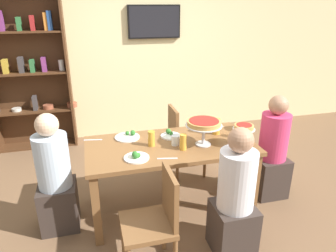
{
  "coord_description": "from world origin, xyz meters",
  "views": [
    {
      "loc": [
        -0.71,
        -2.61,
        2.01
      ],
      "look_at": [
        0.0,
        0.1,
        0.89
      ],
      "focal_mm": 32.83,
      "sensor_mm": 36.0,
      "label": 1
    }
  ],
  "objects": [
    {
      "name": "salad_plate_far_diner",
      "position": [
        -0.37,
        -0.21,
        0.76
      ],
      "size": [
        0.22,
        0.22,
        0.07
      ],
      "color": "white",
      "rests_on": "dining_table"
    },
    {
      "name": "personal_pizza_stand",
      "position": [
        0.66,
        -0.2,
        0.9
      ],
      "size": [
        0.21,
        0.21,
        0.22
      ],
      "color": "silver",
      "rests_on": "dining_table"
    },
    {
      "name": "chair_far_right",
      "position": [
        0.32,
        0.67,
        0.49
      ],
      "size": [
        0.4,
        0.4,
        0.87
      ],
      "rotation": [
        0.0,
        0.0,
        -1.57
      ],
      "color": "brown",
      "rests_on": "ground_plane"
    },
    {
      "name": "chair_near_left",
      "position": [
        -0.31,
        -0.73,
        0.49
      ],
      "size": [
        0.4,
        0.4,
        0.87
      ],
      "rotation": [
        0.0,
        0.0,
        1.57
      ],
      "color": "brown",
      "rests_on": "ground_plane"
    },
    {
      "name": "cutlery_knife_near",
      "position": [
        -0.73,
        0.29,
        0.74
      ],
      "size": [
        0.18,
        0.05,
        0.0
      ],
      "primitive_type": "cube",
      "rotation": [
        0.0,
        0.0,
        2.96
      ],
      "color": "silver",
      "rests_on": "dining_table"
    },
    {
      "name": "water_glass_clear_spare",
      "position": [
        0.71,
        -0.01,
        0.8
      ],
      "size": [
        0.07,
        0.07,
        0.12
      ],
      "primitive_type": "cylinder",
      "color": "white",
      "rests_on": "dining_table"
    },
    {
      "name": "deep_dish_pizza_stand",
      "position": [
        0.3,
        -0.09,
        0.95
      ],
      "size": [
        0.35,
        0.35,
        0.25
      ],
      "color": "silver",
      "rests_on": "dining_table"
    },
    {
      "name": "salad_plate_spare",
      "position": [
        -0.38,
        0.26,
        0.75
      ],
      "size": [
        0.25,
        0.25,
        0.07
      ],
      "color": "white",
      "rests_on": "dining_table"
    },
    {
      "name": "water_glass_clear_far",
      "position": [
        0.04,
        -0.03,
        0.79
      ],
      "size": [
        0.07,
        0.07,
        0.1
      ],
      "primitive_type": "cylinder",
      "color": "white",
      "rests_on": "dining_table"
    },
    {
      "name": "dining_table",
      "position": [
        0.0,
        0.0,
        0.64
      ],
      "size": [
        1.62,
        0.8,
        0.74
      ],
      "color": "brown",
      "rests_on": "ground_plane"
    },
    {
      "name": "cutlery_fork_near",
      "position": [
        -0.11,
        -0.29,
        0.74
      ],
      "size": [
        0.18,
        0.05,
        0.0
      ],
      "primitive_type": "cube",
      "rotation": [
        0.0,
        0.0,
        -0.21
      ],
      "color": "silver",
      "rests_on": "dining_table"
    },
    {
      "name": "television",
      "position": [
        0.31,
        2.11,
        1.76
      ],
      "size": [
        0.79,
        0.05,
        0.48
      ],
      "color": "black"
    },
    {
      "name": "rear_partition",
      "position": [
        0.0,
        2.2,
        1.4
      ],
      "size": [
        8.0,
        0.12,
        2.8
      ],
      "primitive_type": "cube",
      "color": "beige",
      "rests_on": "ground_plane"
    },
    {
      "name": "diner_near_right",
      "position": [
        0.36,
        -0.7,
        0.49
      ],
      "size": [
        0.34,
        0.34,
        1.15
      ],
      "rotation": [
        0.0,
        0.0,
        1.57
      ],
      "color": "#382D28",
      "rests_on": "ground_plane"
    },
    {
      "name": "salad_plate_near_diner",
      "position": [
        0.05,
        0.18,
        0.75
      ],
      "size": [
        0.21,
        0.21,
        0.07
      ],
      "color": "white",
      "rests_on": "dining_table"
    },
    {
      "name": "beer_glass_amber_tall",
      "position": [
        -0.19,
        0.01,
        0.81
      ],
      "size": [
        0.07,
        0.07,
        0.15
      ],
      "primitive_type": "cylinder",
      "color": "gold",
      "rests_on": "dining_table"
    },
    {
      "name": "ground_plane",
      "position": [
        0.0,
        0.0,
        0.0
      ],
      "size": [
        12.0,
        12.0,
        0.0
      ],
      "primitive_type": "plane",
      "color": "brown"
    },
    {
      "name": "beer_glass_amber_spare",
      "position": [
        0.53,
        0.13,
        0.82
      ],
      "size": [
        0.08,
        0.08,
        0.17
      ],
      "primitive_type": "cylinder",
      "color": "gold",
      "rests_on": "dining_table"
    },
    {
      "name": "diner_head_east",
      "position": [
        1.13,
        -0.02,
        0.49
      ],
      "size": [
        0.34,
        0.34,
        1.15
      ],
      "rotation": [
        0.0,
        0.0,
        3.14
      ],
      "color": "#382D28",
      "rests_on": "ground_plane"
    },
    {
      "name": "water_glass_clear_near",
      "position": [
        0.41,
        0.2,
        0.8
      ],
      "size": [
        0.07,
        0.07,
        0.11
      ],
      "primitive_type": "cylinder",
      "color": "white",
      "rests_on": "dining_table"
    },
    {
      "name": "beer_glass_amber_short",
      "position": [
        0.08,
        -0.14,
        0.82
      ],
      "size": [
        0.06,
        0.06,
        0.15
      ],
      "primitive_type": "cylinder",
      "color": "gold",
      "rests_on": "dining_table"
    },
    {
      "name": "bookshelf",
      "position": [
        -1.53,
        2.02,
        1.14
      ],
      "size": [
        1.15,
        0.3,
        2.21
      ],
      "color": "#4C2D19",
      "rests_on": "ground_plane"
    },
    {
      "name": "cutlery_fork_far",
      "position": [
        0.59,
        0.29,
        0.74
      ],
      "size": [
        0.18,
        0.03,
        0.0
      ],
      "primitive_type": "cube",
      "rotation": [
        0.0,
        0.0,
        3.21
      ],
      "color": "silver",
      "rests_on": "dining_table"
    },
    {
      "name": "diner_head_west",
      "position": [
        -1.09,
        0.0,
        0.49
      ],
      "size": [
        0.34,
        0.34,
        1.15
      ],
      "color": "#382D28",
      "rests_on": "ground_plane"
    }
  ]
}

